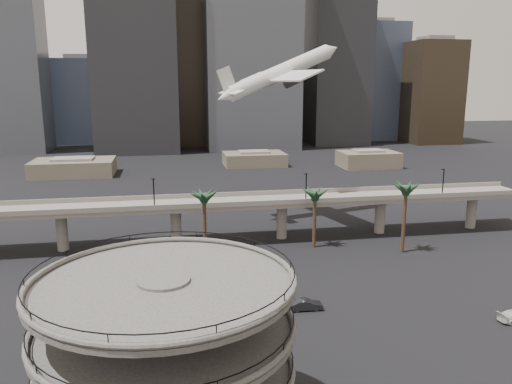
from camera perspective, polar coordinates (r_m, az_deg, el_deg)
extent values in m
cylinder|color=#464341|center=(46.37, -10.10, -19.26)|extent=(4.40, 4.40, 16.50)
cylinder|color=#464341|center=(46.48, -10.09, -19.49)|extent=(22.00, 22.00, 0.45)
torus|color=#464341|center=(46.24, -10.11, -18.99)|extent=(22.20, 22.20, 0.50)
torus|color=black|center=(45.83, -10.15, -18.14)|extent=(21.80, 21.80, 0.10)
cylinder|color=#464341|center=(44.52, -10.29, -15.11)|extent=(22.00, 22.00, 0.45)
torus|color=#464341|center=(44.30, -10.32, -14.56)|extent=(22.20, 22.20, 0.50)
torus|color=black|center=(43.95, -10.36, -13.63)|extent=(21.80, 21.80, 0.10)
cylinder|color=#464341|center=(42.83, -10.50, -10.35)|extent=(22.00, 22.00, 0.45)
torus|color=#464341|center=(42.65, -10.52, -9.76)|extent=(22.20, 22.20, 0.50)
torus|color=black|center=(42.36, -10.57, -8.76)|extent=(21.80, 21.80, 0.10)
cube|color=slate|center=(102.24, -3.03, -1.32)|extent=(130.00, 9.00, 0.90)
cube|color=slate|center=(97.69, -2.70, -1.42)|extent=(130.00, 0.30, 1.00)
cube|color=slate|center=(106.38, -3.35, -0.28)|extent=(130.00, 0.30, 1.00)
cylinder|color=slate|center=(104.62, -21.29, -4.23)|extent=(2.20, 2.20, 8.00)
cylinder|color=slate|center=(102.58, -9.13, -3.85)|extent=(2.20, 2.20, 8.00)
cylinder|color=slate|center=(105.19, 2.96, -3.29)|extent=(2.20, 2.20, 8.00)
cylinder|color=slate|center=(112.15, 13.98, -2.66)|extent=(2.20, 2.20, 8.00)
cylinder|color=slate|center=(122.71, 23.40, -2.04)|extent=(2.20, 2.20, 8.00)
cylinder|color=black|center=(96.83, -11.59, -0.21)|extent=(0.24, 0.24, 6.00)
cylinder|color=black|center=(100.59, 5.74, 0.45)|extent=(0.24, 0.24, 6.00)
cylinder|color=black|center=(112.52, 20.60, 0.99)|extent=(0.24, 0.24, 6.00)
cylinder|color=#43301C|center=(91.59, -5.88, -4.25)|extent=(0.70, 0.70, 12.15)
ellipsoid|color=#193720|center=(89.96, -5.97, -0.29)|extent=(4.40, 4.40, 2.00)
cylinder|color=#43301C|center=(99.53, 6.70, -3.32)|extent=(0.70, 0.70, 10.80)
ellipsoid|color=#193720|center=(98.12, 6.78, -0.06)|extent=(4.40, 4.40, 2.00)
cylinder|color=#43301C|center=(99.79, 16.56, -3.18)|extent=(0.70, 0.70, 12.60)
ellipsoid|color=#193720|center=(98.27, 16.80, 0.59)|extent=(4.40, 4.40, 2.00)
cube|color=brown|center=(188.75, -20.12, 2.65)|extent=(28.00, 18.00, 5.50)
cube|color=slate|center=(188.28, -20.19, 3.59)|extent=(14.00, 9.00, 0.80)
cube|color=brown|center=(198.82, -0.20, 3.79)|extent=(24.00, 16.00, 5.00)
cube|color=slate|center=(198.41, -0.20, 4.62)|extent=(12.00, 8.00, 0.80)
cube|color=brown|center=(199.51, 12.69, 3.66)|extent=(22.00, 15.00, 6.00)
cube|color=slate|center=(199.04, 12.74, 4.63)|extent=(11.00, 7.50, 0.80)
cube|color=#454952|center=(262.46, -25.81, 12.05)|extent=(26.00, 24.00, 72.35)
cube|color=#374156|center=(291.87, -18.95, 9.77)|extent=(30.00, 30.00, 44.52)
cube|color=slate|center=(292.01, -19.28, 14.36)|extent=(16.50, 16.50, 2.40)
cube|color=black|center=(244.62, -13.78, 16.45)|extent=(38.00, 30.00, 102.04)
cube|color=black|center=(269.30, -6.78, 14.32)|extent=(28.00, 26.00, 83.48)
cube|color=#454952|center=(253.24, -0.63, 17.69)|extent=(45.00, 32.00, 111.31)
cube|color=#826F5A|center=(291.73, 3.13, 9.86)|extent=(24.00, 24.00, 38.96)
cube|color=slate|center=(291.57, 3.18, 13.92)|extent=(13.20, 13.20, 2.40)
cube|color=black|center=(274.16, 9.29, 14.70)|extent=(30.00, 28.00, 88.12)
cube|color=#374156|center=(302.28, 12.87, 12.13)|extent=(34.00, 30.00, 64.93)
cube|color=slate|center=(304.18, 13.19, 18.47)|extent=(18.70, 16.50, 2.40)
cube|color=black|center=(290.85, 19.38, 10.65)|extent=(26.00, 26.00, 53.80)
cube|color=slate|center=(291.69, 19.79, 16.16)|extent=(14.30, 14.30, 2.40)
cube|color=#826F5A|center=(305.43, -4.62, 9.60)|extent=(22.00, 22.00, 35.25)
cube|color=slate|center=(305.11, -4.68, 13.13)|extent=(12.10, 12.10, 2.40)
cylinder|color=silver|center=(117.14, 2.80, 13.51)|extent=(26.43, 10.76, 12.97)
cone|color=silver|center=(124.79, 8.66, 15.79)|extent=(5.21, 4.58, 4.46)
cone|color=silver|center=(110.99, -3.65, 10.79)|extent=(4.96, 4.17, 4.10)
cube|color=silver|center=(116.79, 2.50, 13.08)|extent=(13.87, 29.52, 2.57)
cube|color=silver|center=(111.63, -2.85, 11.35)|extent=(4.87, 9.91, 1.06)
cube|color=silver|center=(111.23, -3.34, 12.64)|extent=(4.70, 1.67, 6.07)
cylinder|color=#26252B|center=(121.90, 1.64, 12.54)|extent=(4.85, 3.11, 3.26)
cylinder|color=#26252B|center=(112.63, 4.26, 12.53)|extent=(4.85, 3.11, 3.26)
imported|color=#A12E17|center=(68.83, -4.10, -14.78)|extent=(4.92, 2.70, 1.59)
imported|color=black|center=(74.24, 5.73, -12.69)|extent=(4.92, 1.92, 1.60)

